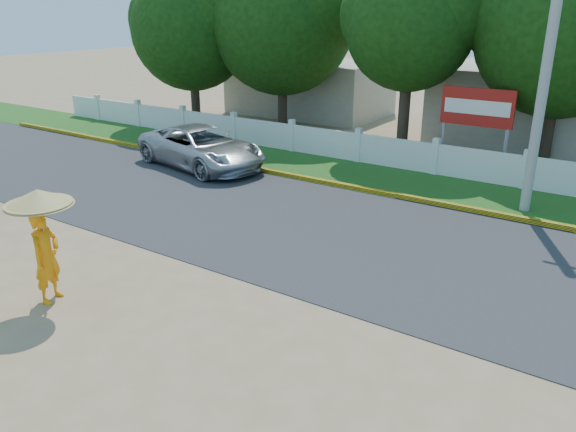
% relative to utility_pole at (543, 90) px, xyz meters
% --- Properties ---
extents(ground, '(120.00, 120.00, 0.00)m').
position_rel_utility_pole_xyz_m(ground, '(-3.51, -9.07, -3.45)').
color(ground, '#9E8460').
rests_on(ground, ground).
extents(road, '(60.00, 7.00, 0.02)m').
position_rel_utility_pole_xyz_m(road, '(-3.51, -4.57, -3.44)').
color(road, '#38383A').
rests_on(road, ground).
extents(grass_verge, '(60.00, 3.50, 0.03)m').
position_rel_utility_pole_xyz_m(grass_verge, '(-3.51, 0.68, -3.43)').
color(grass_verge, '#2D601E').
rests_on(grass_verge, ground).
extents(curb, '(40.00, 0.18, 0.16)m').
position_rel_utility_pole_xyz_m(curb, '(-3.51, -1.02, -3.37)').
color(curb, yellow).
rests_on(curb, ground).
extents(fence, '(40.00, 0.10, 1.10)m').
position_rel_utility_pole_xyz_m(fence, '(-3.51, 2.13, -2.90)').
color(fence, silver).
rests_on(fence, ground).
extents(building_near, '(10.00, 6.00, 3.20)m').
position_rel_utility_pole_xyz_m(building_near, '(-0.51, 8.93, -1.85)').
color(building_near, '#B7AD99').
rests_on(building_near, ground).
extents(building_far, '(8.00, 5.00, 2.80)m').
position_rel_utility_pole_xyz_m(building_far, '(-13.51, 9.93, -2.05)').
color(building_far, '#B7AD99').
rests_on(building_far, ground).
extents(utility_pole, '(0.28, 0.28, 6.90)m').
position_rel_utility_pole_xyz_m(utility_pole, '(0.00, 0.00, 0.00)').
color(utility_pole, '#999A97').
rests_on(utility_pole, ground).
extents(vehicle, '(5.71, 3.46, 1.48)m').
position_rel_utility_pole_xyz_m(vehicle, '(-10.95, -1.67, -2.71)').
color(vehicle, '#A8ABB0').
rests_on(vehicle, ground).
extents(monk_with_parasol, '(1.29, 1.29, 2.35)m').
position_rel_utility_pole_xyz_m(monk_with_parasol, '(-6.69, -10.84, -1.92)').
color(monk_with_parasol, orange).
rests_on(monk_with_parasol, ground).
extents(billboard, '(2.50, 0.13, 2.95)m').
position_rel_utility_pole_xyz_m(billboard, '(-2.57, 3.23, -1.31)').
color(billboard, gray).
rests_on(billboard, ground).
extents(tree_row, '(35.75, 7.74, 8.88)m').
position_rel_utility_pole_xyz_m(tree_row, '(-2.25, 5.21, 1.47)').
color(tree_row, '#473828').
rests_on(tree_row, ground).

